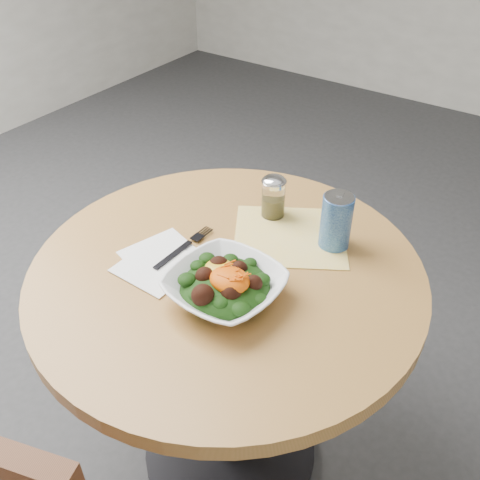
# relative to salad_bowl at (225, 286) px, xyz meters

# --- Properties ---
(ground) EXTENTS (6.00, 6.00, 0.00)m
(ground) POSITION_rel_salad_bowl_xyz_m (-0.06, 0.08, -0.78)
(ground) COLOR #303133
(ground) RESTS_ON ground
(table) EXTENTS (0.90, 0.90, 0.75)m
(table) POSITION_rel_salad_bowl_xyz_m (-0.06, 0.08, -0.23)
(table) COLOR black
(table) RESTS_ON ground
(cloth_napkin) EXTENTS (0.36, 0.35, 0.00)m
(cloth_napkin) POSITION_rel_salad_bowl_xyz_m (0.00, 0.27, -0.03)
(cloth_napkin) COLOR #EDAF0C
(cloth_napkin) RESTS_ON table
(paper_napkins) EXTENTS (0.20, 0.21, 0.00)m
(paper_napkins) POSITION_rel_salad_bowl_xyz_m (-0.20, 0.01, -0.03)
(paper_napkins) COLOR white
(paper_napkins) RESTS_ON table
(salad_bowl) EXTENTS (0.25, 0.25, 0.09)m
(salad_bowl) POSITION_rel_salad_bowl_xyz_m (0.00, 0.00, 0.00)
(salad_bowl) COLOR white
(salad_bowl) RESTS_ON table
(fork) EXTENTS (0.03, 0.19, 0.00)m
(fork) POSITION_rel_salad_bowl_xyz_m (-0.18, 0.08, -0.03)
(fork) COLOR black
(fork) RESTS_ON table
(spice_shaker) EXTENTS (0.06, 0.06, 0.11)m
(spice_shaker) POSITION_rel_salad_bowl_xyz_m (-0.08, 0.32, 0.02)
(spice_shaker) COLOR silver
(spice_shaker) RESTS_ON table
(beverage_can) EXTENTS (0.07, 0.07, 0.14)m
(beverage_can) POSITION_rel_salad_bowl_xyz_m (0.11, 0.29, 0.04)
(beverage_can) COLOR navy
(beverage_can) RESTS_ON table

